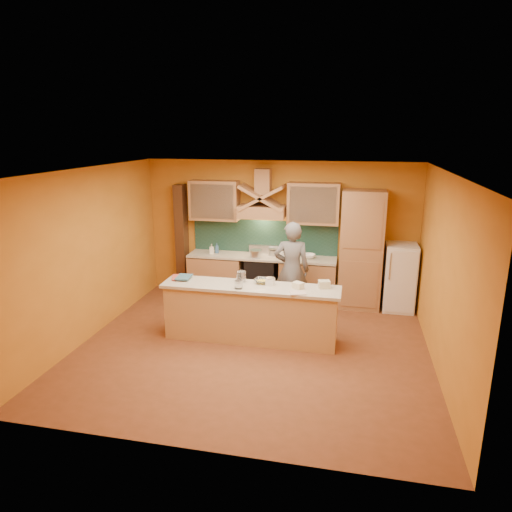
% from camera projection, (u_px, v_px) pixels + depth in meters
% --- Properties ---
extents(floor, '(5.50, 5.00, 0.01)m').
position_uv_depth(floor, '(253.00, 348.00, 7.31)').
color(floor, brown).
rests_on(floor, ground).
extents(ceiling, '(5.50, 5.00, 0.01)m').
position_uv_depth(ceiling, '(252.00, 171.00, 6.57)').
color(ceiling, white).
rests_on(ceiling, wall_back).
extents(wall_back, '(5.50, 0.02, 2.80)m').
position_uv_depth(wall_back, '(279.00, 230.00, 9.30)').
color(wall_back, orange).
rests_on(wall_back, floor).
extents(wall_front, '(5.50, 0.02, 2.80)m').
position_uv_depth(wall_front, '(199.00, 332.00, 4.58)').
color(wall_front, orange).
rests_on(wall_front, floor).
extents(wall_left, '(0.02, 5.00, 2.80)m').
position_uv_depth(wall_left, '(89.00, 254.00, 7.49)').
color(wall_left, orange).
rests_on(wall_left, floor).
extents(wall_right, '(0.02, 5.00, 2.80)m').
position_uv_depth(wall_right, '(444.00, 276.00, 6.38)').
color(wall_right, orange).
rests_on(wall_right, floor).
extents(base_cabinet_left, '(1.10, 0.60, 0.86)m').
position_uv_depth(base_cabinet_left, '(217.00, 276.00, 9.52)').
color(base_cabinet_left, '#AE7A4F').
rests_on(base_cabinet_left, floor).
extents(base_cabinet_right, '(1.10, 0.60, 0.86)m').
position_uv_depth(base_cabinet_right, '(308.00, 282.00, 9.14)').
color(base_cabinet_right, '#AE7A4F').
rests_on(base_cabinet_right, floor).
extents(counter_top, '(3.00, 0.62, 0.04)m').
position_uv_depth(counter_top, '(262.00, 257.00, 9.20)').
color(counter_top, beige).
rests_on(counter_top, base_cabinet_left).
extents(stove, '(0.60, 0.58, 0.90)m').
position_uv_depth(stove, '(261.00, 278.00, 9.32)').
color(stove, black).
rests_on(stove, floor).
extents(backsplash, '(3.00, 0.03, 0.70)m').
position_uv_depth(backsplash, '(264.00, 237.00, 9.38)').
color(backsplash, '#1A3931').
rests_on(backsplash, wall_back).
extents(range_hood, '(0.92, 0.50, 0.24)m').
position_uv_depth(range_hood, '(262.00, 211.00, 9.01)').
color(range_hood, '#AE7A4F').
rests_on(range_hood, wall_back).
extents(hood_chimney, '(0.30, 0.30, 0.50)m').
position_uv_depth(hood_chimney, '(263.00, 181.00, 8.95)').
color(hood_chimney, '#AE7A4F').
rests_on(hood_chimney, wall_back).
extents(upper_cabinet_left, '(1.00, 0.35, 0.80)m').
position_uv_depth(upper_cabinet_left, '(215.00, 200.00, 9.23)').
color(upper_cabinet_left, '#AE7A4F').
rests_on(upper_cabinet_left, wall_back).
extents(upper_cabinet_right, '(1.00, 0.35, 0.80)m').
position_uv_depth(upper_cabinet_right, '(314.00, 203.00, 8.83)').
color(upper_cabinet_right, '#AE7A4F').
rests_on(upper_cabinet_right, wall_back).
extents(pantry_column, '(0.80, 0.60, 2.30)m').
position_uv_depth(pantry_column, '(361.00, 250.00, 8.75)').
color(pantry_column, '#AE7A4F').
rests_on(pantry_column, floor).
extents(fridge, '(0.58, 0.60, 1.30)m').
position_uv_depth(fridge, '(400.00, 277.00, 8.73)').
color(fridge, white).
rests_on(fridge, floor).
extents(trim_column_left, '(0.20, 0.30, 2.30)m').
position_uv_depth(trim_column_left, '(182.00, 239.00, 9.63)').
color(trim_column_left, '#472816').
rests_on(trim_column_left, floor).
extents(island_body, '(2.80, 0.55, 0.88)m').
position_uv_depth(island_body, '(251.00, 315.00, 7.49)').
color(island_body, tan).
rests_on(island_body, floor).
extents(island_top, '(2.90, 0.62, 0.05)m').
position_uv_depth(island_top, '(250.00, 287.00, 7.37)').
color(island_top, beige).
rests_on(island_top, island_body).
extents(person, '(0.68, 0.47, 1.80)m').
position_uv_depth(person, '(292.00, 270.00, 8.35)').
color(person, slate).
rests_on(person, floor).
extents(pot_large, '(0.25, 0.25, 0.15)m').
position_uv_depth(pot_large, '(255.00, 255.00, 9.06)').
color(pot_large, silver).
rests_on(pot_large, stove).
extents(pot_small, '(0.23, 0.23, 0.14)m').
position_uv_depth(pot_small, '(273.00, 253.00, 9.25)').
color(pot_small, '#B4B5BB').
rests_on(pot_small, stove).
extents(soap_bottle_a, '(0.11, 0.11, 0.20)m').
position_uv_depth(soap_bottle_a, '(212.00, 249.00, 9.35)').
color(soap_bottle_a, white).
rests_on(soap_bottle_a, counter_top).
extents(soap_bottle_b, '(0.10, 0.10, 0.21)m').
position_uv_depth(soap_bottle_b, '(217.00, 248.00, 9.39)').
color(soap_bottle_b, '#376198').
rests_on(soap_bottle_b, counter_top).
extents(bowl_back, '(0.31, 0.31, 0.08)m').
position_uv_depth(bowl_back, '(309.00, 256.00, 9.03)').
color(bowl_back, white).
rests_on(bowl_back, counter_top).
extents(dish_rack, '(0.28, 0.24, 0.09)m').
position_uv_depth(dish_rack, '(286.00, 254.00, 9.16)').
color(dish_rack, silver).
rests_on(dish_rack, counter_top).
extents(book_lower, '(0.31, 0.36, 0.03)m').
position_uv_depth(book_lower, '(172.00, 278.00, 7.71)').
color(book_lower, '#C34C45').
rests_on(book_lower, island_top).
extents(book_upper, '(0.26, 0.33, 0.02)m').
position_uv_depth(book_upper, '(177.00, 277.00, 7.69)').
color(book_upper, '#3C6B84').
rests_on(book_upper, island_top).
extents(jar_large, '(0.16, 0.16, 0.18)m').
position_uv_depth(jar_large, '(241.00, 277.00, 7.52)').
color(jar_large, silver).
rests_on(jar_large, island_top).
extents(jar_small, '(0.16, 0.16, 0.13)m').
position_uv_depth(jar_small, '(239.00, 284.00, 7.20)').
color(jar_small, white).
rests_on(jar_small, island_top).
extents(kitchen_scale, '(0.14, 0.14, 0.10)m').
position_uv_depth(kitchen_scale, '(270.00, 282.00, 7.38)').
color(kitchen_scale, white).
rests_on(kitchen_scale, island_top).
extents(mixing_bowl, '(0.27, 0.27, 0.07)m').
position_uv_depth(mixing_bowl, '(262.00, 281.00, 7.48)').
color(mixing_bowl, white).
rests_on(mixing_bowl, island_top).
extents(cloth, '(0.28, 0.24, 0.02)m').
position_uv_depth(cloth, '(298.00, 293.00, 7.00)').
color(cloth, beige).
rests_on(cloth, island_top).
extents(grocery_bag_a, '(0.21, 0.18, 0.12)m').
position_uv_depth(grocery_bag_a, '(324.00, 284.00, 7.24)').
color(grocery_bag_a, beige).
rests_on(grocery_bag_a, island_top).
extents(grocery_bag_b, '(0.20, 0.19, 0.10)m').
position_uv_depth(grocery_bag_b, '(298.00, 285.00, 7.22)').
color(grocery_bag_b, '#EDE6C3').
rests_on(grocery_bag_b, island_top).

